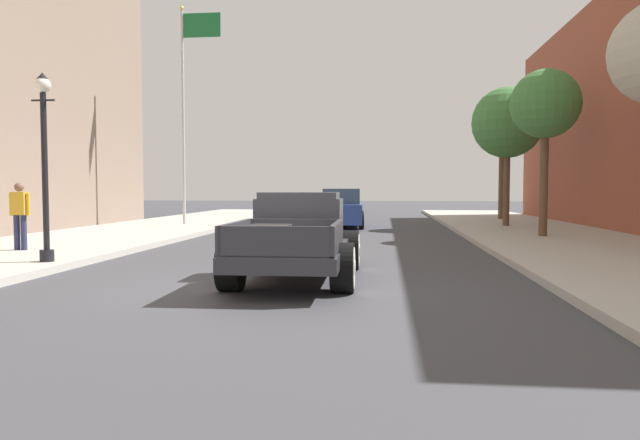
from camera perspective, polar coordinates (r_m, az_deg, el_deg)
name	(u,v)px	position (r m, az deg, el deg)	size (l,w,h in m)	color
ground_plane	(274,286)	(9.93, -4.54, -6.47)	(140.00, 140.00, 0.00)	#3D3D42
hotrod_truck_gunmetal	(299,237)	(10.85, -2.06, -1.64)	(2.25, 4.97, 1.58)	#333338
car_background_blue	(342,209)	(24.92, 2.16, 1.05)	(2.01, 4.37, 1.65)	#284293
pedestrian_sidewalk_left	(20,212)	(15.98, -27.30, 0.72)	(0.53, 0.22, 1.65)	#232847
street_lamp_near	(44,152)	(13.20, -25.35, 5.99)	(0.50, 0.32, 3.85)	black
flagpole	(188,91)	(25.81, -12.78, 12.19)	(1.74, 0.16, 9.16)	#B2B2B7
street_tree_second	(545,106)	(19.92, 21.17, 10.40)	(2.16, 2.16, 5.24)	brown
street_tree_third	(508,123)	(24.94, 17.87, 9.01)	(2.85, 2.85, 5.59)	brown
street_tree_farthest	(502,129)	(30.51, 17.38, 8.53)	(2.05, 2.05, 5.58)	brown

